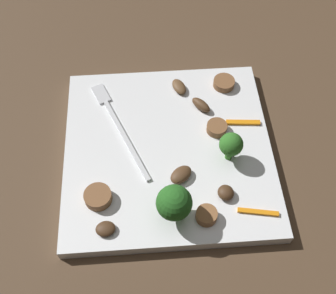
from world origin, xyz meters
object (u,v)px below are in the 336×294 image
(sausage_slice_0, at_px, (98,197))
(sausage_slice_1, at_px, (207,215))
(pepper_strip_0, at_px, (258,212))
(broccoli_floret_1, at_px, (170,203))
(mushroom_0, at_px, (226,193))
(mushroom_3, at_px, (106,229))
(broccoli_floret_0, at_px, (231,145))
(mushroom_4, at_px, (181,175))
(plate, at_px, (168,151))
(pepper_strip_1, at_px, (243,122))
(sausage_slice_3, at_px, (217,128))
(mushroom_2, at_px, (179,87))
(sausage_slice_2, at_px, (224,83))
(mushroom_1, at_px, (201,105))
(fork, at_px, (117,122))

(sausage_slice_0, bearing_deg, sausage_slice_1, -104.57)
(pepper_strip_0, bearing_deg, broccoli_floret_1, 88.06)
(mushroom_0, distance_m, mushroom_3, 0.15)
(broccoli_floret_0, bearing_deg, mushroom_4, 111.37)
(mushroom_3, bearing_deg, plate, -35.94)
(pepper_strip_1, bearing_deg, sausage_slice_3, 103.54)
(mushroom_0, relative_size, pepper_strip_0, 0.43)
(mushroom_2, distance_m, mushroom_3, 0.24)
(sausage_slice_3, height_order, pepper_strip_1, sausage_slice_3)
(pepper_strip_0, bearing_deg, pepper_strip_1, -1.91)
(sausage_slice_3, bearing_deg, broccoli_floret_1, 149.12)
(sausage_slice_3, bearing_deg, mushroom_2, 29.88)
(sausage_slice_3, bearing_deg, broccoli_floret_0, -167.57)
(mushroom_2, distance_m, pepper_strip_1, 0.11)
(sausage_slice_2, bearing_deg, broccoli_floret_0, 174.64)
(broccoli_floret_0, relative_size, mushroom_1, 1.44)
(broccoli_floret_0, bearing_deg, sausage_slice_2, -5.36)
(plate, distance_m, mushroom_1, 0.08)
(plate, relative_size, pepper_strip_1, 5.84)
(mushroom_0, bearing_deg, sausage_slice_0, 88.09)
(broccoli_floret_1, height_order, mushroom_2, broccoli_floret_1)
(sausage_slice_2, relative_size, pepper_strip_1, 0.66)
(fork, bearing_deg, sausage_slice_0, 145.82)
(broccoli_floret_0, bearing_deg, mushroom_0, 167.55)
(pepper_strip_1, bearing_deg, broccoli_floret_1, 139.73)
(mushroom_2, height_order, mushroom_4, mushroom_4)
(sausage_slice_3, height_order, mushroom_2, sausage_slice_3)
(fork, bearing_deg, mushroom_2, -81.34)
(fork, distance_m, mushroom_0, 0.18)
(mushroom_3, bearing_deg, mushroom_0, -76.22)
(broccoli_floret_0, xyz_separation_m, mushroom_4, (-0.03, 0.07, -0.02))
(sausage_slice_0, height_order, sausage_slice_1, same)
(sausage_slice_2, height_order, pepper_strip_0, sausage_slice_2)
(broccoli_floret_0, height_order, mushroom_1, broccoli_floret_0)
(broccoli_floret_1, height_order, pepper_strip_1, broccoli_floret_1)
(sausage_slice_1, relative_size, sausage_slice_2, 0.83)
(mushroom_3, xyz_separation_m, mushroom_4, (0.07, -0.10, 0.00))
(fork, xyz_separation_m, pepper_strip_1, (-0.01, -0.18, 0.00))
(fork, bearing_deg, sausage_slice_1, -167.41)
(sausage_slice_1, distance_m, pepper_strip_0, 0.06)
(fork, relative_size, mushroom_2, 5.56)
(mushroom_2, bearing_deg, mushroom_4, 176.04)
(sausage_slice_0, relative_size, mushroom_0, 1.60)
(mushroom_2, height_order, mushroom_3, same)
(broccoli_floret_0, relative_size, mushroom_3, 1.93)
(mushroom_3, distance_m, pepper_strip_1, 0.24)
(fork, bearing_deg, mushroom_4, -161.35)
(sausage_slice_2, distance_m, pepper_strip_0, 0.21)
(broccoli_floret_1, height_order, pepper_strip_0, broccoli_floret_1)
(fork, relative_size, sausage_slice_2, 5.41)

